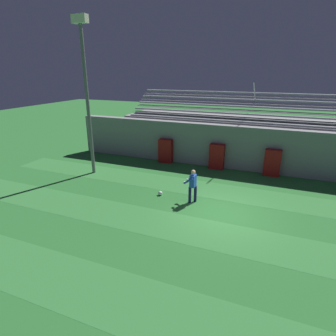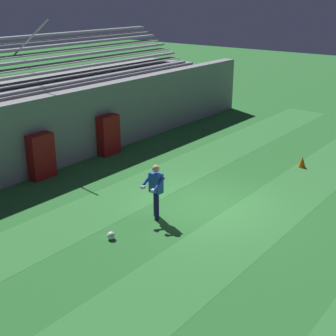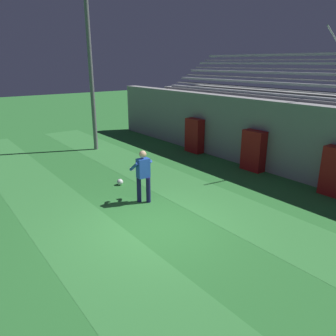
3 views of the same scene
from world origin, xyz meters
name	(u,v)px [view 3 (image 3 of 3)]	position (x,y,z in m)	size (l,w,h in m)	color
ground_plane	(157,228)	(0.00, 0.00, 0.00)	(80.00, 80.00, 0.00)	#2D7533
turf_stripe_mid	(95,250)	(0.00, -1.78, 0.00)	(28.00, 2.11, 0.01)	#38843D
turf_stripe_far	(222,205)	(0.00, 2.44, 0.00)	(28.00, 2.11, 0.01)	#38843D
back_wall	(301,142)	(0.00, 6.50, 1.40)	(24.00, 0.60, 2.80)	gray
padding_pillar_gate_left	(253,151)	(-1.69, 5.95, 0.82)	(0.95, 0.44, 1.63)	maroon
padding_pillar_far_left	(194,136)	(-5.27, 5.95, 0.82)	(0.95, 0.44, 1.63)	maroon
bleacher_stand	(334,132)	(0.00, 8.84, 1.50)	(18.00, 4.05, 5.43)	gray
floodlight_pole	(88,31)	(-8.66, 2.33, 5.54)	(0.90, 0.36, 8.89)	slate
goalkeeper	(143,173)	(-1.67, 0.66, 0.95)	(0.59, 0.59, 1.67)	#19194C
soccer_ball	(120,182)	(-3.43, 0.80, 0.11)	(0.22, 0.22, 0.22)	white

